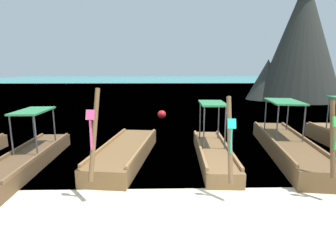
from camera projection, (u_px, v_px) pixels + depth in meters
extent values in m
plane|color=beige|center=(173.00, 230.00, 5.70)|extent=(120.00, 120.00, 0.00)
plane|color=teal|center=(162.00, 83.00, 66.43)|extent=(120.00, 120.00, 0.00)
cube|color=brown|center=(28.00, 160.00, 9.32)|extent=(1.21, 5.65, 0.45)
cube|color=brown|center=(12.00, 152.00, 9.24)|extent=(0.18, 5.17, 0.10)
cube|color=brown|center=(43.00, 152.00, 9.29)|extent=(0.18, 5.17, 0.10)
cylinder|color=#4C4C51|center=(11.00, 136.00, 8.99)|extent=(0.05, 0.05, 1.30)
cylinder|color=#4C4C51|center=(36.00, 135.00, 9.03)|extent=(0.05, 0.05, 1.30)
cylinder|color=#4C4C51|center=(34.00, 125.00, 10.65)|extent=(0.05, 0.05, 1.30)
cylinder|color=#4C4C51|center=(54.00, 125.00, 10.68)|extent=(0.05, 0.05, 1.30)
cube|color=#2D844C|center=(33.00, 111.00, 9.70)|extent=(0.97, 1.91, 0.06)
cube|color=brown|center=(126.00, 153.00, 10.03)|extent=(2.09, 5.36, 0.53)
cube|color=#996C3F|center=(107.00, 144.00, 10.04)|extent=(0.73, 4.77, 0.10)
cube|color=#996C3F|center=(143.00, 145.00, 9.90)|extent=(0.73, 4.77, 0.10)
cylinder|color=brown|center=(94.00, 134.00, 6.98)|extent=(0.24, 0.93, 2.23)
cube|color=#F24C8C|center=(90.00, 115.00, 6.69)|extent=(0.22, 0.16, 0.25)
cube|color=#F24C8C|center=(91.00, 135.00, 6.77)|extent=(0.04, 0.08, 0.73)
cube|color=brown|center=(213.00, 154.00, 10.02)|extent=(1.31, 5.20, 0.45)
cube|color=#9F7246|center=(200.00, 146.00, 9.98)|extent=(0.32, 4.74, 0.10)
cube|color=#9F7246|center=(227.00, 146.00, 9.96)|extent=(0.32, 4.74, 0.10)
cylinder|color=brown|center=(230.00, 139.00, 7.03)|extent=(0.16, 0.87, 2.10)
cube|color=#1ECCBC|center=(232.00, 124.00, 6.79)|extent=(0.21, 0.15, 0.25)
cube|color=#1ECCBC|center=(231.00, 141.00, 6.86)|extent=(0.03, 0.08, 0.61)
cylinder|color=#4C4C51|center=(204.00, 128.00, 9.71)|extent=(0.05, 0.05, 1.48)
cylinder|color=#4C4C51|center=(225.00, 128.00, 9.69)|extent=(0.05, 0.05, 1.48)
cylinder|color=#4C4C51|center=(200.00, 120.00, 11.23)|extent=(0.05, 0.05, 1.48)
cylinder|color=#4C4C51|center=(218.00, 120.00, 11.21)|extent=(0.05, 0.05, 1.48)
cube|color=#2D844C|center=(212.00, 103.00, 10.31)|extent=(0.98, 1.79, 0.06)
cube|color=brown|center=(287.00, 147.00, 10.62)|extent=(2.35, 7.00, 0.58)
cube|color=brown|center=(271.00, 138.00, 10.62)|extent=(1.02, 6.26, 0.10)
cube|color=brown|center=(305.00, 139.00, 10.47)|extent=(1.02, 6.26, 0.10)
cylinder|color=brown|center=(333.00, 139.00, 6.93)|extent=(0.21, 0.65, 1.88)
cube|color=green|center=(336.00, 138.00, 6.77)|extent=(0.04, 0.08, 0.57)
cylinder|color=#4C4C51|center=(277.00, 123.00, 10.32)|extent=(0.06, 0.06, 1.33)
cylinder|color=#4C4C51|center=(304.00, 124.00, 10.20)|extent=(0.06, 0.06, 1.33)
cylinder|color=#4C4C51|center=(265.00, 114.00, 12.32)|extent=(0.06, 0.06, 1.33)
cylinder|color=#4C4C51|center=(288.00, 115.00, 12.21)|extent=(0.06, 0.06, 1.33)
cube|color=#2D844C|center=(284.00, 101.00, 11.12)|extent=(1.46, 2.41, 0.06)
cylinder|color=#4C4C51|center=(328.00, 113.00, 12.13)|extent=(0.05, 0.05, 1.39)
cone|color=#2D302B|center=(302.00, 40.00, 28.26)|extent=(8.29, 8.29, 12.06)
cone|color=#32352F|center=(267.00, 80.00, 29.78)|extent=(4.28, 4.28, 4.20)
sphere|color=red|center=(162.00, 115.00, 18.34)|extent=(0.55, 0.55, 0.55)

